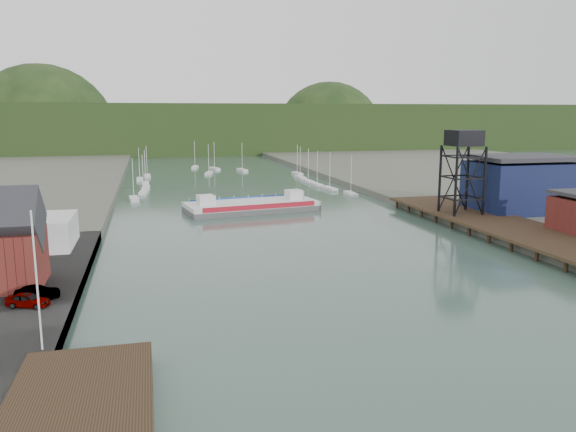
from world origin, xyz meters
name	(u,v)px	position (x,y,z in m)	size (l,w,h in m)	color
ground	(452,376)	(0.00, 0.00, 0.00)	(600.00, 600.00, 0.00)	#314C42
west_stage	(79,411)	(-29.00, 0.00, 0.90)	(10.00, 18.00, 1.80)	black
east_pier	(510,227)	(37.00, 45.00, 1.90)	(14.00, 70.00, 2.45)	black
white_shed	(10,233)	(-44.00, 50.00, 3.85)	(18.00, 12.00, 4.50)	silver
flagpole	(37,281)	(-33.00, 10.00, 7.60)	(0.16, 0.16, 12.00)	silver
lift_tower	(464,143)	(35.00, 58.00, 15.65)	(6.50, 6.50, 16.00)	black
blue_shed	(522,184)	(50.00, 60.00, 7.06)	(20.50, 14.50, 11.30)	black
marina_sailboats	(226,180)	(0.08, 138.46, 0.35)	(57.71, 92.65, 0.90)	silver
distant_hills	(182,132)	(-3.98, 301.35, 10.38)	(500.00, 120.00, 80.00)	black
chain_ferry	(252,206)	(-1.94, 82.09, 1.18)	(30.11, 15.97, 4.12)	#515154
car_west_a	(28,300)	(-36.30, 21.75, 2.35)	(1.78, 4.42, 1.51)	#999999
car_west_b	(37,293)	(-35.80, 24.00, 2.35)	(1.59, 4.55, 1.50)	#999999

